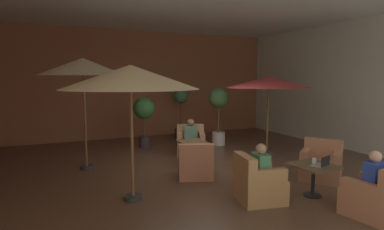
# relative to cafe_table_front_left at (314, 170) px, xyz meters

# --- Properties ---
(ground_plane) EXTENTS (10.45, 9.86, 0.02)m
(ground_plane) POSITION_rel_cafe_table_front_left_xyz_m (-1.16, 2.61, -0.51)
(ground_plane) COLOR brown
(wall_back_brick) EXTENTS (10.45, 0.08, 4.04)m
(wall_back_brick) POSITION_rel_cafe_table_front_left_xyz_m (-1.16, 7.50, 1.52)
(wall_back_brick) COLOR brown
(wall_back_brick) RESTS_ON ground_plane
(wall_right_plain) EXTENTS (0.08, 9.86, 4.04)m
(wall_right_plain) POSITION_rel_cafe_table_front_left_xyz_m (4.02, 2.61, 1.52)
(wall_right_plain) COLOR silver
(wall_right_plain) RESTS_ON ground_plane
(ceiling_slab) EXTENTS (10.45, 9.86, 0.06)m
(ceiling_slab) POSITION_rel_cafe_table_front_left_xyz_m (-1.16, 2.61, 3.57)
(ceiling_slab) COLOR silver
(ceiling_slab) RESTS_ON wall_back_brick
(cafe_table_front_left) EXTENTS (0.81, 0.81, 0.62)m
(cafe_table_front_left) POSITION_rel_cafe_table_front_left_xyz_m (0.00, 0.00, 0.00)
(cafe_table_front_left) COLOR black
(cafe_table_front_left) RESTS_ON ground_plane
(armchair_front_left_north) EXTENTS (1.09, 1.11, 0.88)m
(armchair_front_left_north) POSITION_rel_cafe_table_front_left_xyz_m (0.92, 0.68, -0.18)
(armchair_front_left_north) COLOR #AC6D4D
(armchair_front_left_north) RESTS_ON ground_plane
(armchair_front_left_east) EXTENTS (0.90, 0.84, 0.88)m
(armchair_front_left_east) POSITION_rel_cafe_table_front_left_xyz_m (-1.13, 0.21, -0.17)
(armchair_front_left_east) COLOR #A47242
(armchair_front_left_east) RESTS_ON ground_plane
(armchair_front_left_south) EXTENTS (0.83, 0.90, 0.90)m
(armchair_front_left_south) POSITION_rel_cafe_table_front_left_xyz_m (0.20, -1.13, -0.18)
(armchair_front_left_south) COLOR #AC6A4A
(armchair_front_left_south) RESTS_ON ground_plane
(cafe_table_front_right) EXTENTS (0.69, 0.69, 0.62)m
(cafe_table_front_right) POSITION_rel_cafe_table_front_left_xyz_m (-1.21, 2.97, -0.04)
(cafe_table_front_right) COLOR black
(cafe_table_front_right) RESTS_ON ground_plane
(armchair_front_right_north) EXTENTS (0.97, 0.96, 0.83)m
(armchair_front_right_north) POSITION_rel_cafe_table_front_left_xyz_m (-1.59, 1.94, -0.19)
(armchair_front_right_north) COLOR #B26949
(armchair_front_right_north) RESTS_ON ground_plane
(armchair_front_right_east) EXTENTS (1.01, 0.95, 0.88)m
(armchair_front_right_east) POSITION_rel_cafe_table_front_left_xyz_m (-0.81, 3.99, -0.18)
(armchair_front_right_east) COLOR #AC7650
(armchair_front_right_east) RESTS_ON ground_plane
(patio_umbrella_tall_red) EXTENTS (2.58, 2.58, 2.31)m
(patio_umbrella_tall_red) POSITION_rel_cafe_table_front_left_xyz_m (1.49, 3.37, 1.63)
(patio_umbrella_tall_red) COLOR #2D2D2D
(patio_umbrella_tall_red) RESTS_ON ground_plane
(patio_umbrella_center_beige) EXTENTS (2.48, 2.48, 2.49)m
(patio_umbrella_center_beige) POSITION_rel_cafe_table_front_left_xyz_m (-3.20, 1.23, 1.76)
(patio_umbrella_center_beige) COLOR #2D2D2D
(patio_umbrella_center_beige) RESTS_ON ground_plane
(patio_umbrella_near_wall) EXTENTS (2.13, 2.13, 2.74)m
(patio_umbrella_near_wall) POSITION_rel_cafe_table_front_left_xyz_m (-3.79, 3.67, 2.01)
(patio_umbrella_near_wall) COLOR #2D2D2D
(patio_umbrella_near_wall) RESTS_ON ground_plane
(potted_tree_left_corner) EXTENTS (0.56, 0.56, 1.91)m
(potted_tree_left_corner) POSITION_rel_cafe_table_front_left_xyz_m (-0.16, 6.37, 0.64)
(potted_tree_left_corner) COLOR #34302E
(potted_tree_left_corner) RESTS_ON ground_plane
(potted_tree_mid_left) EXTENTS (0.71, 0.71, 1.65)m
(potted_tree_mid_left) POSITION_rel_cafe_table_front_left_xyz_m (-1.81, 5.51, 0.65)
(potted_tree_mid_left) COLOR #3A2E33
(potted_tree_mid_left) RESTS_ON ground_plane
(potted_tree_mid_right) EXTENTS (0.69, 0.69, 1.95)m
(potted_tree_mid_right) POSITION_rel_cafe_table_front_left_xyz_m (0.60, 4.85, 0.81)
(potted_tree_mid_right) COLOR silver
(potted_tree_mid_right) RESTS_ON ground_plane
(patron_blue_shirt) EXTENTS (0.43, 0.33, 0.63)m
(patron_blue_shirt) POSITION_rel_cafe_table_front_left_xyz_m (-0.83, 3.95, 0.22)
(patron_blue_shirt) COLOR #4C7058
(patron_blue_shirt) RESTS_ON ground_plane
(patron_by_window) EXTENTS (0.39, 0.26, 0.66)m
(patron_by_window) POSITION_rel_cafe_table_front_left_xyz_m (0.19, -1.09, 0.23)
(patron_by_window) COLOR #2A41A2
(patron_by_window) RESTS_ON ground_plane
(patron_with_friend) EXTENTS (0.28, 0.41, 0.63)m
(patron_with_friend) POSITION_rel_cafe_table_front_left_xyz_m (-1.08, 0.20, 0.22)
(patron_with_friend) COLOR #427752
(patron_with_friend) RESTS_ON ground_plane
(iced_drink_cup) EXTENTS (0.08, 0.08, 0.11)m
(iced_drink_cup) POSITION_rel_cafe_table_front_left_xyz_m (0.06, 0.06, 0.17)
(iced_drink_cup) COLOR white
(iced_drink_cup) RESTS_ON cafe_table_front_left
(open_laptop) EXTENTS (0.36, 0.31, 0.20)m
(open_laptop) POSITION_rel_cafe_table_front_left_xyz_m (0.06, -0.15, 0.16)
(open_laptop) COLOR #9EA0A5
(open_laptop) RESTS_ON cafe_table_front_left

